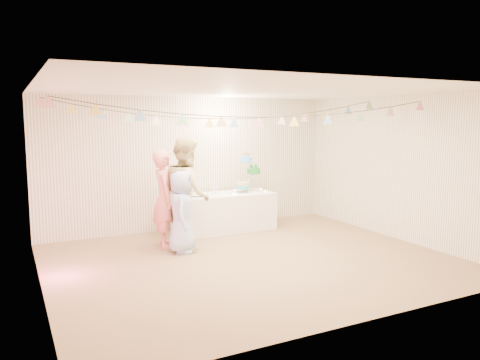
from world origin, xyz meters
name	(u,v)px	position (x,y,z in m)	size (l,w,h in m)	color
floor	(252,260)	(0.00, 0.00, 0.00)	(6.00, 6.00, 0.00)	#816446
ceiling	(252,90)	(0.00, 0.00, 2.60)	(6.00, 6.00, 0.00)	white
back_wall	(193,163)	(0.00, 2.50, 1.30)	(6.00, 6.00, 0.00)	white
front_wall	(366,204)	(0.00, -2.50, 1.30)	(6.00, 6.00, 0.00)	white
left_wall	(37,191)	(-3.00, 0.00, 1.30)	(5.00, 5.00, 0.00)	white
right_wall	(399,168)	(3.00, 0.00, 1.30)	(5.00, 5.00, 0.00)	white
table	(224,212)	(0.45, 1.97, 0.36)	(1.95, 0.78, 0.73)	white
cake_stand	(248,172)	(1.00, 2.02, 1.12)	(0.65, 0.38, 0.73)	silver
cake_bottom	(243,187)	(0.85, 1.96, 0.84)	(0.31, 0.31, 0.15)	#2BC3CC
cake_middle	(254,172)	(1.18, 2.11, 1.11)	(0.27, 0.27, 0.22)	#1E8B28
cake_top_tier	(246,160)	(0.94, 1.99, 1.38)	(0.25, 0.25, 0.19)	#4DA6F2
platter	(199,195)	(-0.10, 1.92, 0.76)	(0.33, 0.33, 0.02)	white
posy	(215,189)	(0.27, 2.02, 0.82)	(0.13, 0.13, 0.15)	white
person_adult_a	(164,199)	(-0.94, 1.38, 0.83)	(0.61, 0.40, 1.66)	#F88981
person_adult_b	(187,193)	(-0.61, 1.20, 0.93)	(0.91, 0.71, 1.87)	#D3C382
person_child	(182,212)	(-0.81, 0.92, 0.67)	(0.66, 0.43, 1.35)	#ADBFF5
bunting_back	(221,108)	(0.00, 1.10, 2.35)	(5.60, 1.10, 0.40)	pink
bunting_front	(259,109)	(0.00, -0.20, 2.32)	(5.60, 0.90, 0.36)	#72A5E5
tealight_0	(188,197)	(-0.35, 1.82, 0.74)	(0.04, 0.04, 0.03)	#FFD88C
tealight_1	(204,193)	(0.10, 2.15, 0.74)	(0.04, 0.04, 0.03)	#FFD88C
tealight_2	(234,194)	(0.55, 1.75, 0.74)	(0.04, 0.04, 0.03)	#FFD88C
tealight_3	(235,190)	(0.80, 2.19, 0.74)	(0.04, 0.04, 0.03)	#FFD88C
tealight_4	(265,191)	(1.27, 1.79, 0.74)	(0.04, 0.04, 0.03)	#FFD88C
tealight_5	(261,189)	(1.35, 2.12, 0.74)	(0.04, 0.04, 0.03)	#FFD88C
tealight_6	(235,194)	(0.56, 1.74, 0.74)	(0.04, 0.04, 0.03)	#FFD88C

